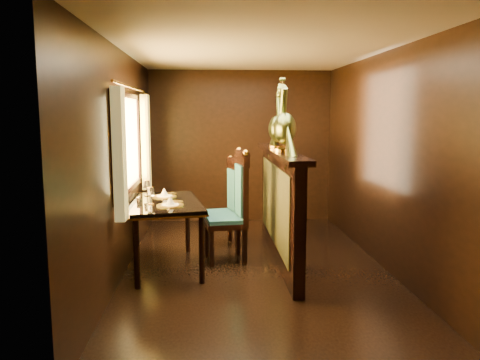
{
  "coord_description": "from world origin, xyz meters",
  "views": [
    {
      "loc": [
        -0.54,
        -5.27,
        1.79
      ],
      "look_at": [
        -0.17,
        0.16,
        1.02
      ],
      "focal_mm": 35.0,
      "sensor_mm": 36.0,
      "label": 1
    }
  ],
  "objects_px": {
    "chair_left": "(235,203)",
    "peacock_right": "(278,117)",
    "chair_right": "(229,200)",
    "dining_table": "(164,207)",
    "peacock_left": "(285,114)"
  },
  "relations": [
    {
      "from": "dining_table",
      "to": "peacock_left",
      "type": "xyz_separation_m",
      "value": [
        1.38,
        -0.08,
        1.06
      ]
    },
    {
      "from": "dining_table",
      "to": "chair_right",
      "type": "distance_m",
      "value": 1.21
    },
    {
      "from": "chair_left",
      "to": "peacock_right",
      "type": "relative_size",
      "value": 1.75
    },
    {
      "from": "chair_right",
      "to": "peacock_right",
      "type": "xyz_separation_m",
      "value": [
        0.59,
        -0.48,
        1.12
      ]
    },
    {
      "from": "chair_left",
      "to": "chair_right",
      "type": "distance_m",
      "value": 0.67
    },
    {
      "from": "peacock_left",
      "to": "dining_table",
      "type": "bearing_deg",
      "value": 176.56
    },
    {
      "from": "chair_left",
      "to": "peacock_right",
      "type": "height_order",
      "value": "peacock_right"
    },
    {
      "from": "peacock_right",
      "to": "chair_right",
      "type": "bearing_deg",
      "value": 141.08
    },
    {
      "from": "chair_left",
      "to": "peacock_left",
      "type": "relative_size",
      "value": 1.63
    },
    {
      "from": "dining_table",
      "to": "chair_left",
      "type": "xyz_separation_m",
      "value": [
        0.84,
        0.25,
        -0.0
      ]
    },
    {
      "from": "dining_table",
      "to": "peacock_left",
      "type": "relative_size",
      "value": 1.72
    },
    {
      "from": "chair_right",
      "to": "peacock_right",
      "type": "height_order",
      "value": "peacock_right"
    },
    {
      "from": "chair_left",
      "to": "peacock_right",
      "type": "distance_m",
      "value": 1.18
    },
    {
      "from": "dining_table",
      "to": "peacock_left",
      "type": "height_order",
      "value": "peacock_left"
    },
    {
      "from": "chair_right",
      "to": "peacock_left",
      "type": "height_order",
      "value": "peacock_left"
    }
  ]
}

